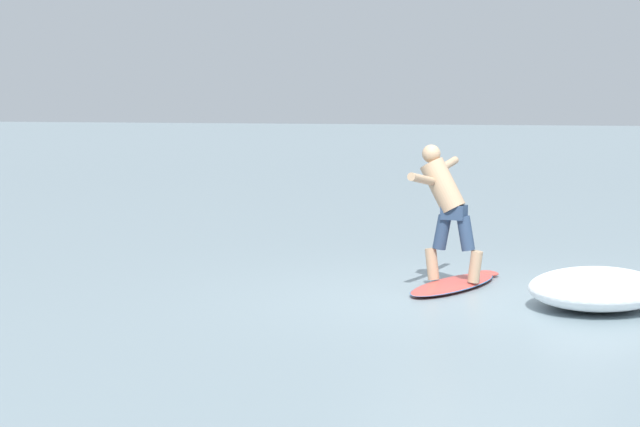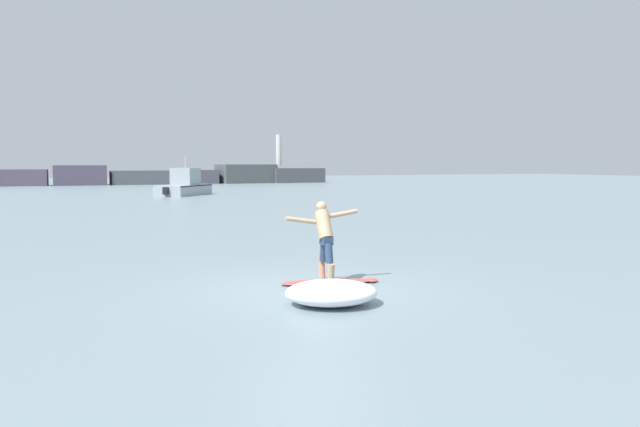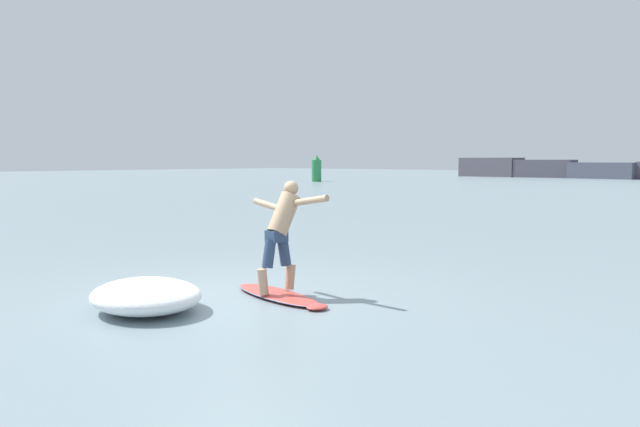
{
  "view_description": "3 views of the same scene",
  "coord_description": "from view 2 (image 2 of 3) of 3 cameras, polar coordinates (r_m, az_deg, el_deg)",
  "views": [
    {
      "loc": [
        -11.09,
        -2.51,
        2.03
      ],
      "look_at": [
        0.82,
        2.02,
        0.74
      ],
      "focal_mm": 60.0,
      "sensor_mm": 36.0,
      "label": 1
    },
    {
      "loc": [
        -4.54,
        -10.59,
        2.34
      ],
      "look_at": [
        0.95,
        1.66,
        1.26
      ],
      "focal_mm": 35.0,
      "sensor_mm": 36.0,
      "label": 2
    },
    {
      "loc": [
        6.44,
        -5.72,
        1.88
      ],
      "look_at": [
        0.01,
        1.73,
        1.04
      ],
      "focal_mm": 35.0,
      "sensor_mm": 36.0,
      "label": 3
    }
  ],
  "objects": [
    {
      "name": "wave_foam_at_tail",
      "position": [
        10.44,
        1.03,
        -7.25
      ],
      "size": [
        1.83,
        1.67,
        0.4
      ],
      "color": "white",
      "rests_on": "ground"
    },
    {
      "name": "surfer",
      "position": [
        12.16,
        0.4,
        -1.88
      ],
      "size": [
        1.5,
        0.74,
        1.52
      ],
      "color": "tan",
      "rests_on": "surfboard"
    },
    {
      "name": "ground_plane",
      "position": [
        11.76,
        -0.93,
        -6.89
      ],
      "size": [
        200.0,
        200.0,
        0.0
      ],
      "primitive_type": "plane",
      "color": "gray"
    },
    {
      "name": "surfboard",
      "position": [
        12.21,
        0.73,
        -6.28
      ],
      "size": [
        1.99,
        0.9,
        0.21
      ],
      "color": "#DA4A40",
      "rests_on": "ground"
    },
    {
      "name": "fishing_boat_near_jetty",
      "position": [
        47.56,
        -12.25,
        2.48
      ],
      "size": [
        4.91,
        5.43,
        2.91
      ],
      "color": "#A0A7B4",
      "rests_on": "ground"
    },
    {
      "name": "rock_jetty_breakwater",
      "position": [
        72.79,
        -20.15,
        3.23
      ],
      "size": [
        56.81,
        4.75,
        5.89
      ],
      "color": "#524D58",
      "rests_on": "ground"
    }
  ]
}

